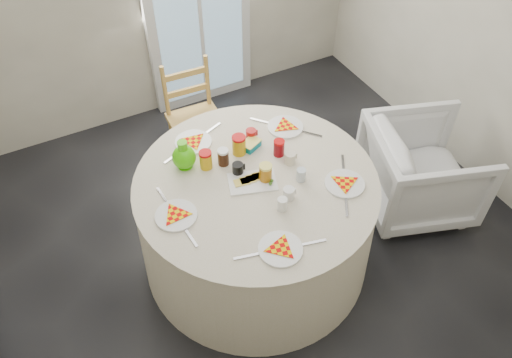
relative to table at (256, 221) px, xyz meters
name	(u,v)px	position (x,y,z in m)	size (l,w,h in m)	color
floor	(260,247)	(0.06, 0.03, -0.38)	(4.00, 4.00, 0.00)	black
wall_right	(511,30)	(2.06, 0.03, 0.93)	(0.02, 4.00, 2.60)	#BCB5A3
table	(256,221)	(0.00, 0.00, 0.00)	(1.64, 1.64, 0.83)	beige
wooden_chair	(196,121)	(0.03, 1.11, 0.09)	(0.42, 0.40, 0.95)	#C18F43
armchair	(422,169)	(1.37, -0.14, 0.02)	(0.79, 0.74, 0.82)	silver
place_settings	(256,182)	(0.00, 0.00, 0.40)	(1.38, 1.38, 0.03)	silver
jar_cluster	(241,158)	(0.00, 0.20, 0.45)	(0.55, 0.28, 0.16)	#A5611F
butter_tub	(251,148)	(0.11, 0.29, 0.41)	(0.13, 0.09, 0.05)	#02778C
green_pitcher	(184,157)	(-0.35, 0.33, 0.49)	(0.16, 0.16, 0.20)	#41CB08
cheese_platter	(252,184)	(-0.03, -0.01, 0.40)	(0.30, 0.20, 0.04)	white
mugs_glasses	(271,173)	(0.11, -0.01, 0.44)	(0.54, 0.54, 0.10)	#ABABAB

